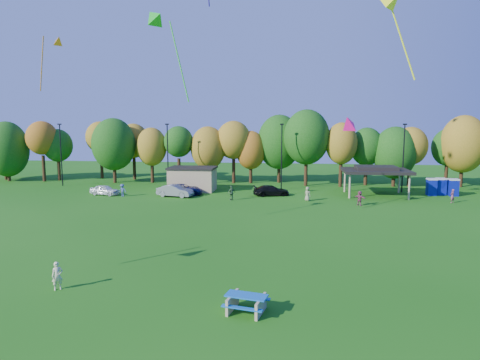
# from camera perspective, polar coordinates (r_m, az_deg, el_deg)

# --- Properties ---
(ground) EXTENTS (160.00, 160.00, 0.00)m
(ground) POSITION_cam_1_polar(r_m,az_deg,el_deg) (20.89, -3.59, -18.38)
(ground) COLOR #19600F
(ground) RESTS_ON ground
(tree_line) EXTENTS (93.57, 10.55, 11.15)m
(tree_line) POSITION_cam_1_polar(r_m,az_deg,el_deg) (64.20, 3.00, 4.69)
(tree_line) COLOR black
(tree_line) RESTS_ON ground
(lamp_posts) EXTENTS (64.50, 0.25, 9.09)m
(lamp_posts) POSITION_cam_1_polar(r_m,az_deg,el_deg) (58.62, 5.57, 3.40)
(lamp_posts) COLOR black
(lamp_posts) RESTS_ON ground
(utility_building) EXTENTS (6.30, 4.30, 3.25)m
(utility_building) POSITION_cam_1_polar(r_m,az_deg,el_deg) (58.53, -6.35, 0.18)
(utility_building) COLOR tan
(utility_building) RESTS_ON ground
(pavilion) EXTENTS (8.20, 6.20, 3.77)m
(pavilion) POSITION_cam_1_polar(r_m,az_deg,el_deg) (56.73, 17.67, 1.24)
(pavilion) COLOR tan
(pavilion) RESTS_ON ground
(porta_potties) EXTENTS (3.75, 1.68, 2.18)m
(porta_potties) POSITION_cam_1_polar(r_m,az_deg,el_deg) (60.20, 25.32, -0.83)
(porta_potties) COLOR #0B1693
(porta_potties) RESTS_ON ground
(picnic_table) EXTENTS (2.31, 2.04, 0.87)m
(picnic_table) POSITION_cam_1_polar(r_m,az_deg,el_deg) (21.61, 0.86, -15.96)
(picnic_table) COLOR tan
(picnic_table) RESTS_ON ground
(kite_flyer) EXTENTS (0.69, 0.64, 1.58)m
(kite_flyer) POSITION_cam_1_polar(r_m,az_deg,el_deg) (26.15, -23.17, -11.67)
(kite_flyer) COLOR beige
(kite_flyer) RESTS_ON ground
(car_a) EXTENTS (4.03, 2.25, 1.30)m
(car_a) POSITION_cam_1_polar(r_m,az_deg,el_deg) (57.40, -17.60, -1.28)
(car_a) COLOR white
(car_a) RESTS_ON ground
(car_b) EXTENTS (4.80, 2.48, 1.51)m
(car_b) POSITION_cam_1_polar(r_m,az_deg,el_deg) (54.04, -8.64, -1.43)
(car_b) COLOR gray
(car_b) RESTS_ON ground
(car_c) EXTENTS (5.50, 3.39, 1.42)m
(car_c) POSITION_cam_1_polar(r_m,az_deg,el_deg) (55.22, -7.62, -1.26)
(car_c) COLOR #0E1455
(car_c) RESTS_ON ground
(car_d) EXTENTS (4.90, 3.06, 1.32)m
(car_d) POSITION_cam_1_polar(r_m,az_deg,el_deg) (54.36, 4.18, -1.41)
(car_d) COLOR black
(car_d) RESTS_ON ground
(far_person_0) EXTENTS (0.96, 0.96, 1.69)m
(far_person_0) POSITION_cam_1_polar(r_m,az_deg,el_deg) (51.16, 8.97, -1.84)
(far_person_0) COLOR #949A69
(far_person_0) RESTS_ON ground
(far_person_1) EXTENTS (1.07, 0.67, 1.57)m
(far_person_1) POSITION_cam_1_polar(r_m,az_deg,el_deg) (55.67, -15.43, -1.32)
(far_person_1) COLOR #415690
(far_person_1) RESTS_ON ground
(far_person_2) EXTENTS (0.70, 0.65, 1.60)m
(far_person_2) POSITION_cam_1_polar(r_m,az_deg,el_deg) (55.12, 26.46, -1.92)
(far_person_2) COLOR #994863
(far_person_2) RESTS_ON ground
(far_person_3) EXTENTS (1.41, 1.44, 1.65)m
(far_person_3) POSITION_cam_1_polar(r_m,az_deg,el_deg) (49.65, 15.67, -2.34)
(far_person_3) COLOR #9A4064
(far_person_3) RESTS_ON ground
(far_person_4) EXTENTS (1.06, 1.00, 1.76)m
(far_person_4) POSITION_cam_1_polar(r_m,az_deg,el_deg) (51.05, -1.14, -1.73)
(far_person_4) COLOR #4C7346
(far_person_4) RESTS_ON ground
(kite_3) EXTENTS (2.64, 2.41, 5.27)m
(kite_3) POSITION_cam_1_polar(r_m,az_deg,el_deg) (44.55, -23.19, 16.59)
(kite_3) COLOR orange
(kite_4) EXTENTS (1.24, 1.33, 1.06)m
(kite_4) POSITION_cam_1_polar(r_m,az_deg,el_deg) (21.43, 14.32, 7.43)
(kite_4) COLOR #F00D83
(kite_6) EXTENTS (3.87, 3.38, 7.46)m
(kite_6) POSITION_cam_1_polar(r_m,az_deg,el_deg) (35.84, -11.42, 20.42)
(kite_6) COLOR green
(kite_9) EXTENTS (3.19, 2.32, 5.52)m
(kite_9) POSITION_cam_1_polar(r_m,az_deg,el_deg) (28.33, 18.77, 21.74)
(kite_9) COLOR #EBFF1A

